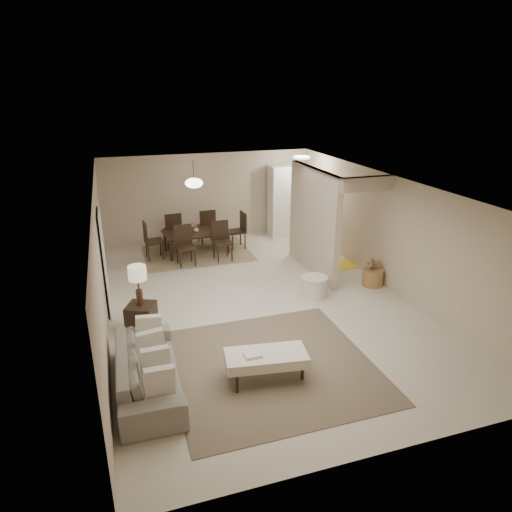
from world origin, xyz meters
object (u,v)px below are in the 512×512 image
object	(u,v)px
sofa	(148,370)
round_pouf	(314,287)
ottoman_bench	(266,358)
pantry_cabinet	(289,200)
dining_table	(197,243)
side_table	(142,318)
wicker_basket	(373,277)

from	to	relation	value
sofa	round_pouf	world-z (taller)	sofa
ottoman_bench	round_pouf	world-z (taller)	ottoman_bench
pantry_cabinet	round_pouf	xyz separation A→B (m)	(-1.10, -4.26, -0.83)
ottoman_bench	dining_table	world-z (taller)	dining_table
side_table	wicker_basket	xyz separation A→B (m)	(5.15, 0.49, -0.07)
wicker_basket	pantry_cabinet	bearing A→B (deg)	95.51
side_table	wicker_basket	size ratio (longest dim) A/B	1.15
pantry_cabinet	wicker_basket	bearing A→B (deg)	-84.49
round_pouf	ottoman_bench	bearing A→B (deg)	-128.26
pantry_cabinet	sofa	size ratio (longest dim) A/B	0.94
wicker_basket	dining_table	distance (m)	4.74
side_table	round_pouf	xyz separation A→B (m)	(3.65, 0.38, -0.04)
round_pouf	dining_table	world-z (taller)	dining_table
ottoman_bench	dining_table	size ratio (longest dim) A/B	0.77
side_table	round_pouf	bearing A→B (deg)	5.88
sofa	round_pouf	bearing A→B (deg)	-58.02
sofa	round_pouf	xyz separation A→B (m)	(3.70, 2.18, -0.11)
dining_table	sofa	bearing A→B (deg)	-112.11
sofa	wicker_basket	bearing A→B (deg)	-64.75
wicker_basket	ottoman_bench	bearing A→B (deg)	-143.15
side_table	wicker_basket	world-z (taller)	side_table
round_pouf	side_table	bearing A→B (deg)	-174.12
round_pouf	dining_table	xyz separation A→B (m)	(-1.88, 3.43, 0.08)
wicker_basket	dining_table	size ratio (longest dim) A/B	0.27
pantry_cabinet	wicker_basket	world-z (taller)	pantry_cabinet
sofa	wicker_basket	distance (m)	5.68
pantry_cabinet	sofa	xyz separation A→B (m)	(-4.80, -6.44, -0.72)
ottoman_bench	dining_table	distance (m)	5.91
side_table	wicker_basket	bearing A→B (deg)	5.40
dining_table	side_table	bearing A→B (deg)	-119.08
sofa	wicker_basket	size ratio (longest dim) A/B	4.86
wicker_basket	dining_table	xyz separation A→B (m)	(-3.38, 3.32, 0.11)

